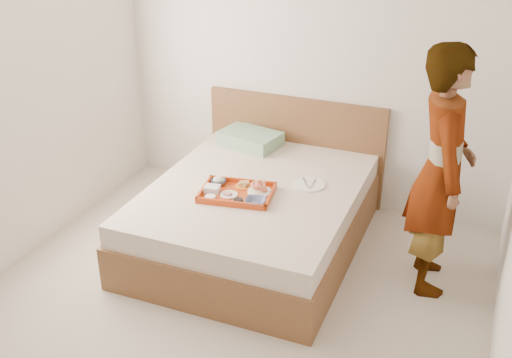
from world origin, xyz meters
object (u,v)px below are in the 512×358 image
object	(u,v)px
dinner_plate	(309,184)
bed	(255,216)
person	(441,172)
tray	(237,192)

from	to	relation	value
dinner_plate	bed	bearing A→B (deg)	-154.61
bed	person	bearing A→B (deg)	1.13
dinner_plate	person	xyz separation A→B (m)	(0.98, -0.16, 0.36)
tray	bed	bearing A→B (deg)	60.74
dinner_plate	person	bearing A→B (deg)	-8.99
bed	tray	size ratio (longest dim) A/B	3.70
tray	person	size ratio (longest dim) A/B	0.30
bed	person	world-z (taller)	person
bed	dinner_plate	bearing A→B (deg)	25.39
tray	person	bearing A→B (deg)	-0.61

